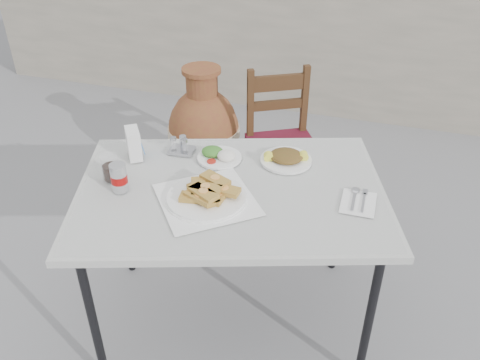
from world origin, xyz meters
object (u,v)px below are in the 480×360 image
(salad_chopped_plate, at_px, (286,158))
(napkin_holder, at_px, (134,144))
(cola_glass, at_px, (111,169))
(terracotta_urn, at_px, (204,132))
(salad_rice_plate, at_px, (219,155))
(condiment_caddy, at_px, (181,147))
(chair, at_px, (282,143))
(cafe_table, at_px, (231,199))
(soda_can, at_px, (119,177))
(pide_plate, at_px, (206,193))

(salad_chopped_plate, bearing_deg, napkin_holder, -166.02)
(cola_glass, height_order, terracotta_urn, cola_glass)
(salad_rice_plate, height_order, condiment_caddy, condiment_caddy)
(chair, xyz_separation_m, terracotta_urn, (-0.55, 0.13, -0.08))
(napkin_holder, relative_size, terracotta_urn, 0.17)
(cafe_table, distance_m, cola_glass, 0.51)
(salad_rice_plate, height_order, soda_can, soda_can)
(condiment_caddy, xyz_separation_m, terracotta_urn, (-0.24, 0.88, -0.41))
(chair, distance_m, terracotta_urn, 0.56)
(cafe_table, bearing_deg, napkin_holder, 167.47)
(soda_can, distance_m, napkin_holder, 0.26)
(napkin_holder, xyz_separation_m, chair, (0.48, 0.86, -0.38))
(napkin_holder, bearing_deg, terracotta_urn, 58.86)
(salad_rice_plate, distance_m, terracotta_urn, 1.06)
(terracotta_urn, bearing_deg, salad_rice_plate, -64.37)
(napkin_holder, bearing_deg, soda_can, -110.24)
(cafe_table, distance_m, soda_can, 0.46)
(condiment_caddy, distance_m, chair, 0.88)
(cafe_table, distance_m, chair, 1.00)
(cafe_table, distance_m, napkin_holder, 0.51)
(soda_can, relative_size, chair, 0.14)
(pide_plate, xyz_separation_m, napkin_holder, (-0.42, 0.21, 0.03))
(condiment_caddy, bearing_deg, pide_plate, -52.62)
(napkin_holder, bearing_deg, cafe_table, -47.24)
(cafe_table, bearing_deg, salad_chopped_plate, 58.30)
(salad_rice_plate, relative_size, salad_chopped_plate, 0.87)
(napkin_holder, bearing_deg, salad_rice_plate, -19.92)
(chair, bearing_deg, pide_plate, -122.00)
(condiment_caddy, bearing_deg, soda_can, -107.90)
(soda_can, distance_m, chair, 1.24)
(salad_chopped_plate, bearing_deg, cola_glass, -151.95)
(pide_plate, height_order, cola_glass, cola_glass)
(soda_can, height_order, condiment_caddy, soda_can)
(salad_chopped_plate, xyz_separation_m, chair, (-0.17, 0.69, -0.33))
(pide_plate, bearing_deg, condiment_caddy, 127.38)
(pide_plate, distance_m, napkin_holder, 0.47)
(pide_plate, bearing_deg, cafe_table, 58.53)
(cafe_table, xyz_separation_m, pide_plate, (-0.07, -0.11, 0.09))
(pide_plate, xyz_separation_m, condiment_caddy, (-0.24, 0.32, -0.01))
(salad_rice_plate, xyz_separation_m, salad_chopped_plate, (0.29, 0.07, 0.00))
(cafe_table, height_order, pide_plate, pide_plate)
(cola_glass, distance_m, napkin_holder, 0.19)
(napkin_holder, bearing_deg, cola_glass, -127.39)
(condiment_caddy, bearing_deg, napkin_holder, -150.78)
(pide_plate, distance_m, salad_chopped_plate, 0.44)
(cafe_table, height_order, terracotta_urn, terracotta_urn)
(salad_rice_plate, height_order, terracotta_urn, salad_rice_plate)
(pide_plate, distance_m, salad_rice_plate, 0.32)
(salad_rice_plate, relative_size, cola_glass, 1.83)
(napkin_holder, xyz_separation_m, condiment_caddy, (0.18, 0.10, -0.04))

